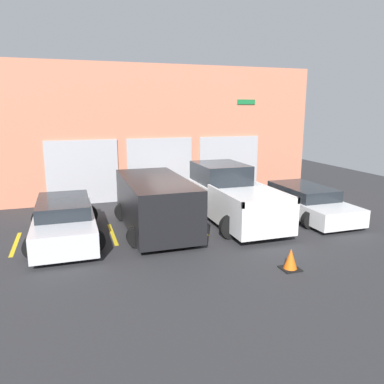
{
  "coord_description": "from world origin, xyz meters",
  "views": [
    {
      "loc": [
        -4.04,
        -13.24,
        3.95
      ],
      "look_at": [
        0.0,
        -0.98,
        1.1
      ],
      "focal_mm": 35.0,
      "sensor_mm": 36.0,
      "label": 1
    }
  ],
  "objects": [
    {
      "name": "van_right",
      "position": [
        -4.32,
        -1.46,
        0.6
      ],
      "size": [
        2.19,
        4.61,
        1.25
      ],
      "color": "silver",
      "rests_on": "ground"
    },
    {
      "name": "shophouse_building",
      "position": [
        -0.01,
        3.29,
        2.88
      ],
      "size": [
        14.42,
        0.68,
        5.88
      ],
      "color": "#D17A5B",
      "rests_on": "ground"
    },
    {
      "name": "parking_stripe_left",
      "position": [
        -2.88,
        -1.48,
        0.0
      ],
      "size": [
        0.12,
        2.2,
        0.01
      ],
      "primitive_type": "cube",
      "color": "gold",
      "rests_on": "ground"
    },
    {
      "name": "ground_plane",
      "position": [
        0.0,
        0.0,
        0.0
      ],
      "size": [
        28.0,
        28.0,
        0.0
      ],
      "primitive_type": "plane",
      "color": "#2D2D30"
    },
    {
      "name": "parking_stripe_right",
      "position": [
        2.88,
        -1.48,
        0.0
      ],
      "size": [
        0.12,
        2.2,
        0.01
      ],
      "primitive_type": "cube",
      "color": "gold",
      "rests_on": "ground"
    },
    {
      "name": "sedan_side",
      "position": [
        -1.44,
        -1.48,
        0.94
      ],
      "size": [
        2.38,
        4.6,
        1.75
      ],
      "color": "black",
      "rests_on": "ground"
    },
    {
      "name": "pickup_truck",
      "position": [
        1.44,
        -1.19,
        0.89
      ],
      "size": [
        2.44,
        5.07,
        1.93
      ],
      "color": "white",
      "rests_on": "ground"
    },
    {
      "name": "parking_stripe_centre",
      "position": [
        0.0,
        -1.48,
        0.0
      ],
      "size": [
        0.12,
        2.2,
        0.01
      ],
      "primitive_type": "cube",
      "color": "gold",
      "rests_on": "ground"
    },
    {
      "name": "parking_stripe_far_left",
      "position": [
        -5.76,
        -1.48,
        0.0
      ],
      "size": [
        0.12,
        2.2,
        0.01
      ],
      "primitive_type": "cube",
      "color": "gold",
      "rests_on": "ground"
    },
    {
      "name": "sedan_white",
      "position": [
        4.32,
        -1.45,
        0.54
      ],
      "size": [
        2.14,
        4.8,
        1.13
      ],
      "color": "white",
      "rests_on": "ground"
    },
    {
      "name": "traffic_cone",
      "position": [
        1.08,
        -5.65,
        0.25
      ],
      "size": [
        0.47,
        0.47,
        0.55
      ],
      "color": "black",
      "rests_on": "ground"
    },
    {
      "name": "parking_stripe_far_right",
      "position": [
        5.76,
        -1.48,
        0.0
      ],
      "size": [
        0.12,
        2.2,
        0.01
      ],
      "primitive_type": "cube",
      "color": "gold",
      "rests_on": "ground"
    }
  ]
}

